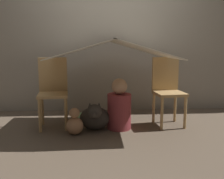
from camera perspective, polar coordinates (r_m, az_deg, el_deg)
ground_plane at (r=3.15m, az=0.17°, el=-9.32°), size 8.80×8.80×0.00m
wall_back at (r=4.05m, az=-0.76°, el=12.86°), size 7.00×0.05×2.50m
chair_left at (r=3.29m, az=-13.31°, el=0.04°), size 0.40×0.40×0.89m
chair_right at (r=3.37m, az=12.60°, el=0.28°), size 0.40×0.40×0.89m
sheet_canopy at (r=3.14m, az=0.00°, el=9.27°), size 1.50×1.22×0.23m
person_front at (r=3.15m, az=1.67°, el=-4.11°), size 0.30×0.30×0.64m
dog at (r=3.11m, az=-3.97°, el=-6.28°), size 0.37×0.39×0.38m
floor_cushion at (r=3.50m, az=-5.74°, el=-6.58°), size 0.34×0.27×0.10m
plush_toy at (r=3.01m, az=-8.50°, el=-7.71°), size 0.20×0.20×0.32m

